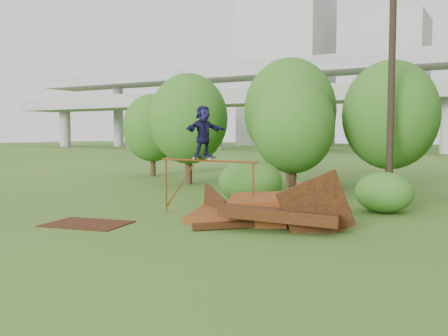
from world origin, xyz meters
The scene contains 16 objects.
ground centered at (0.00, 0.00, 0.00)m, with size 240.00×240.00×0.00m, color #2D5116.
scrap_pile centered at (1.05, 1.28, 0.39)m, with size 5.60×3.62×2.20m.
grind_rail centered at (-1.22, 1.62, 1.42)m, with size 3.77×0.28×1.88m.
skateboard centered at (-1.37, 1.63, 1.95)m, with size 0.90×0.29×0.09m.
skater centered at (-1.37, 1.63, 2.81)m, with size 1.55×0.49×1.67m, color #151339.
flat_plate centered at (-3.63, -1.34, 0.01)m, with size 2.39×1.71×0.03m, color #34180B.
tree_0 centered at (-7.65, 10.04, 3.50)m, with size 4.20×4.20×5.92m.
tree_1 centered at (-2.72, 12.16, 3.89)m, with size 4.77×4.77×6.64m.
tree_2 centered at (-1.06, 8.57, 3.05)m, with size 3.66×3.66×5.16m.
tree_3 centered at (2.41, 11.92, 3.58)m, with size 4.42×4.42×6.13m.
tree_6 centered at (-12.55, 13.18, 3.08)m, with size 3.75×3.75×5.24m.
shrub_left centered at (-1.32, 4.94, 0.87)m, with size 2.52×2.33×1.75m, color #1A5115.
shrub_right centered at (3.62, 5.37, 0.71)m, with size 2.00×1.83×1.41m, color #1A5115.
utility_pole centered at (3.02, 9.05, 5.23)m, with size 1.40×0.28×10.31m.
building_left centered at (-38.00, 95.00, 17.50)m, with size 18.00×16.00×35.00m, color #9E9E99.
building_right centered at (-16.00, 102.00, 14.00)m, with size 14.00×14.00×28.00m, color #9E9E99.
Camera 1 is at (7.39, -12.13, 2.74)m, focal length 40.00 mm.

